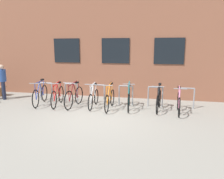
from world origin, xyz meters
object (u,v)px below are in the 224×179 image
object	(u,v)px
bicycle_white	(93,98)
person_by_bench	(3,79)
bicycle_pink	(179,103)
bicycle_red	(58,96)
bicycle_blue	(40,95)
bicycle_orange	(110,99)
bicycle_maroon	(74,97)
bicycle_black	(159,100)
bicycle_teal	(129,98)

from	to	relation	value
bicycle_white	person_by_bench	size ratio (longest dim) A/B	1.01
bicycle_pink	person_by_bench	distance (m)	7.75
bicycle_pink	bicycle_white	xyz separation A→B (m)	(-3.29, 0.12, -0.02)
bicycle_red	bicycle_blue	bearing A→B (deg)	178.28
bicycle_red	bicycle_orange	world-z (taller)	bicycle_orange
bicycle_maroon	bicycle_red	xyz separation A→B (m)	(-0.73, 0.02, -0.01)
bicycle_blue	bicycle_white	xyz separation A→B (m)	(2.33, 0.04, -0.04)
bicycle_orange	bicycle_blue	bearing A→B (deg)	178.32
bicycle_black	bicycle_maroon	bearing A→B (deg)	-176.96
bicycle_teal	bicycle_maroon	xyz separation A→B (m)	(-2.21, -0.19, 0.01)
bicycle_teal	bicycle_maroon	size ratio (longest dim) A/B	1.03
bicycle_blue	person_by_bench	distance (m)	2.21
bicycle_pink	bicycle_orange	xyz separation A→B (m)	(-2.59, -0.01, 0.00)
bicycle_maroon	bicycle_white	bearing A→B (deg)	6.06
bicycle_blue	bicycle_orange	bearing A→B (deg)	-1.68
bicycle_pink	bicycle_teal	bearing A→B (deg)	173.21
bicycle_pink	bicycle_black	world-z (taller)	bicycle_black
bicycle_blue	bicycle_white	size ratio (longest dim) A/B	1.13
bicycle_teal	person_by_bench	xyz separation A→B (m)	(-5.85, 0.29, 0.53)
bicycle_black	bicycle_white	xyz separation A→B (m)	(-2.56, -0.09, -0.02)
bicycle_red	bicycle_blue	world-z (taller)	bicycle_blue
bicycle_teal	bicycle_pink	bearing A→B (deg)	-6.79
bicycle_maroon	person_by_bench	xyz separation A→B (m)	(-3.64, 0.48, 0.52)
bicycle_teal	bicycle_red	bearing A→B (deg)	-176.78
bicycle_pink	person_by_bench	bearing A→B (deg)	176.17
bicycle_pink	bicycle_blue	bearing A→B (deg)	179.17
bicycle_teal	bicycle_maroon	world-z (taller)	bicycle_teal
bicycle_teal	bicycle_white	world-z (taller)	bicycle_teal
bicycle_teal	bicycle_black	world-z (taller)	bicycle_teal
person_by_bench	bicycle_red	bearing A→B (deg)	-8.99
bicycle_pink	bicycle_blue	world-z (taller)	bicycle_blue
bicycle_pink	bicycle_red	xyz separation A→B (m)	(-4.81, 0.06, 0.01)
bicycle_orange	bicycle_pink	bearing A→B (deg)	0.17
bicycle_maroon	bicycle_white	xyz separation A→B (m)	(0.79, 0.08, -0.04)
bicycle_maroon	person_by_bench	world-z (taller)	person_by_bench
bicycle_red	bicycle_blue	size ratio (longest dim) A/B	0.97
bicycle_teal	bicycle_blue	world-z (taller)	bicycle_teal
bicycle_teal	bicycle_red	world-z (taller)	bicycle_teal
bicycle_red	bicycle_white	world-z (taller)	bicycle_white
bicycle_maroon	bicycle_red	world-z (taller)	bicycle_maroon
bicycle_pink	bicycle_maroon	distance (m)	4.08
bicycle_teal	bicycle_white	size ratio (longest dim) A/B	1.10
bicycle_pink	bicycle_orange	size ratio (longest dim) A/B	0.96
bicycle_black	bicycle_red	xyz separation A→B (m)	(-4.09, -0.15, 0.00)
bicycle_maroon	bicycle_blue	world-z (taller)	bicycle_maroon
bicycle_white	bicycle_red	bearing A→B (deg)	-177.74
bicycle_pink	bicycle_black	distance (m)	0.75
bicycle_teal	bicycle_white	bearing A→B (deg)	-175.76
bicycle_black	bicycle_red	distance (m)	4.09
bicycle_red	bicycle_orange	xyz separation A→B (m)	(2.22, -0.06, -0.01)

